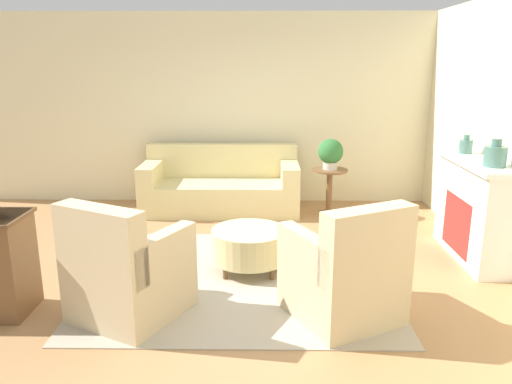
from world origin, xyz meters
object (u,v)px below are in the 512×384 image
potted_plant_on_side_table (331,153)px  vase_mantel_near (466,146)px  couch (221,188)px  armchair_left (126,274)px  armchair_right (346,275)px  vase_mantel_far (495,155)px  side_table (329,184)px  ottoman_table (249,244)px

potted_plant_on_side_table → vase_mantel_near: bearing=-42.4°
couch → armchair_left: size_ratio=2.02×
armchair_right → vase_mantel_far: 2.05m
armchair_right → vase_mantel_near: 2.48m
vase_mantel_near → vase_mantel_far: (0.00, -0.72, 0.03)m
armchair_right → potted_plant_on_side_table: potted_plant_on_side_table is taller
couch → armchair_left: armchair_left is taller
armchair_right → side_table: armchair_right is taller
couch → vase_mantel_far: size_ratio=7.99×
armchair_left → side_table: armchair_left is taller
armchair_right → couch: bearing=112.3°
couch → vase_mantel_far: bearing=-36.7°
armchair_left → vase_mantel_near: 3.91m
vase_mantel_far → potted_plant_on_side_table: 2.39m
vase_mantel_far → side_table: bearing=124.5°
couch → side_table: size_ratio=3.38×
vase_mantel_near → potted_plant_on_side_table: (-1.34, 1.22, -0.30)m
couch → side_table: bearing=-7.2°
armchair_right → vase_mantel_near: (1.58, 1.74, 0.79)m
couch → potted_plant_on_side_table: potted_plant_on_side_table is taller
ottoman_table → vase_mantel_near: (2.41, 0.75, 0.90)m
armchair_left → vase_mantel_far: size_ratio=3.95×
side_table → potted_plant_on_side_table: bearing=0.0°
couch → ottoman_table: bearing=-77.8°
armchair_left → side_table: 3.62m
armchair_right → vase_mantel_near: size_ratio=5.20×
armchair_right → vase_mantel_near: bearing=47.8°
ottoman_table → side_table: side_table is taller
armchair_right → potted_plant_on_side_table: (0.24, 2.97, 0.49)m
armchair_left → vase_mantel_near: size_ratio=5.20×
ottoman_table → vase_mantel_far: bearing=0.7°
couch → armchair_right: (1.30, -3.16, 0.06)m
side_table → vase_mantel_near: vase_mantel_near is taller
couch → armchair_right: 3.42m
vase_mantel_near → potted_plant_on_side_table: size_ratio=0.50×
armchair_left → ottoman_table: (1.00, 0.99, -0.11)m
ottoman_table → potted_plant_on_side_table: (1.07, 1.98, 0.60)m
vase_mantel_far → armchair_left: bearing=-163.4°
couch → side_table: 1.55m
ottoman_table → potted_plant_on_side_table: 2.33m
armchair_left → ottoman_table: armchair_left is taller
armchair_left → potted_plant_on_side_table: bearing=55.1°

